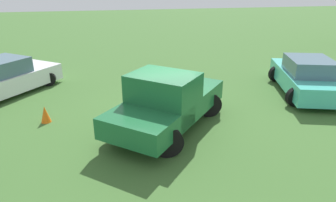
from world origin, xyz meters
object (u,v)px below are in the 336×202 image
pickup_truck (166,101)px  sedan_near (5,78)px  traffic_cone (45,114)px  sedan_far (306,77)px

pickup_truck → sedan_near: (5.70, -4.52, -0.29)m
traffic_cone → pickup_truck: bearing=160.6°
sedan_far → traffic_cone: sedan_far is taller
sedan_near → traffic_cone: bearing=-110.3°
sedan_far → traffic_cone: bearing=111.3°
traffic_cone → sedan_far: bearing=-176.2°
pickup_truck → traffic_cone: pickup_truck is taller
sedan_far → sedan_near: bearing=95.4°
pickup_truck → traffic_cone: 4.02m
sedan_near → sedan_far: (-11.86, 2.54, 0.04)m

